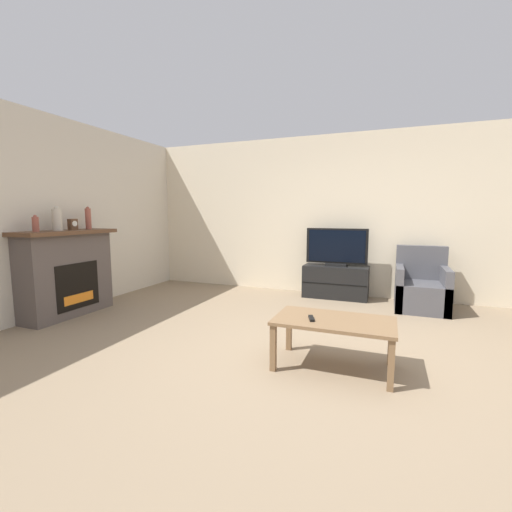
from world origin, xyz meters
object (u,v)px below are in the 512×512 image
at_px(fireplace, 67,273).
at_px(tv_stand, 336,282).
at_px(mantel_vase_right, 88,218).
at_px(tv, 336,248).
at_px(armchair, 421,289).
at_px(mantel_vase_left, 36,224).
at_px(mantel_vase_centre_left, 57,219).
at_px(remote, 311,318).
at_px(coffee_table, 334,325).
at_px(mantel_clock, 73,224).

bearing_deg(fireplace, tv_stand, 35.69).
xyz_separation_m(fireplace, mantel_vase_right, (0.02, 0.40, 0.73)).
height_order(tv, armchair, tv).
xyz_separation_m(mantel_vase_left, tv_stand, (3.24, 2.74, -0.99)).
distance_m(mantel_vase_left, mantel_vase_centre_left, 0.30).
distance_m(mantel_vase_centre_left, tv_stand, 4.19).
bearing_deg(mantel_vase_right, fireplace, -92.45).
bearing_deg(remote, mantel_vase_centre_left, 156.10).
bearing_deg(tv_stand, mantel_vase_centre_left, -143.03).
distance_m(mantel_vase_right, remote, 3.62).
bearing_deg(mantel_vase_left, coffee_table, 1.12).
bearing_deg(remote, mantel_vase_left, 161.05).
xyz_separation_m(mantel_vase_centre_left, coffee_table, (3.61, -0.23, -0.92)).
relative_size(fireplace, tv, 1.34).
distance_m(mantel_vase_right, armchair, 4.91).
relative_size(fireplace, mantel_vase_left, 6.36).
xyz_separation_m(fireplace, remote, (3.44, -0.40, -0.13)).
distance_m(mantel_clock, tv_stand, 4.04).
height_order(mantel_vase_left, coffee_table, mantel_vase_left).
bearing_deg(mantel_vase_right, tv, 30.94).
height_order(mantel_vase_right, tv_stand, mantel_vase_right).
relative_size(mantel_vase_right, tv, 0.33).
relative_size(mantel_vase_centre_left, coffee_table, 0.31).
height_order(tv, remote, tv).
height_order(fireplace, mantel_vase_left, mantel_vase_left).
height_order(mantel_clock, armchair, mantel_clock).
height_order(coffee_table, remote, remote).
bearing_deg(mantel_vase_centre_left, mantel_vase_left, -90.00).
distance_m(mantel_vase_right, tv, 3.81).
relative_size(mantel_clock, tv, 0.15).
height_order(fireplace, tv_stand, fireplace).
relative_size(armchair, remote, 5.85).
distance_m(mantel_vase_centre_left, mantel_vase_right, 0.49).
xyz_separation_m(coffee_table, remote, (-0.19, -0.08, 0.07)).
bearing_deg(mantel_clock, remote, -8.84).
bearing_deg(remote, tv_stand, 74.95).
bearing_deg(armchair, coffee_table, -110.26).
xyz_separation_m(mantel_vase_centre_left, mantel_vase_right, (0.00, 0.49, 0.01)).
distance_m(tv_stand, remote, 2.75).
xyz_separation_m(mantel_vase_centre_left, armchair, (4.50, 2.19, -1.02)).
relative_size(mantel_vase_centre_left, remote, 2.06).
height_order(mantel_vase_right, remote, mantel_vase_right).
bearing_deg(coffee_table, armchair, 69.74).
relative_size(mantel_vase_left, armchair, 0.23).
bearing_deg(armchair, fireplace, -155.20).
distance_m(fireplace, tv_stand, 4.02).
relative_size(mantel_clock, armchair, 0.17).
xyz_separation_m(mantel_vase_right, tv, (3.24, 1.94, -0.50)).
xyz_separation_m(mantel_vase_left, mantel_vase_centre_left, (0.00, 0.30, 0.05)).
distance_m(mantel_vase_centre_left, remote, 3.54).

